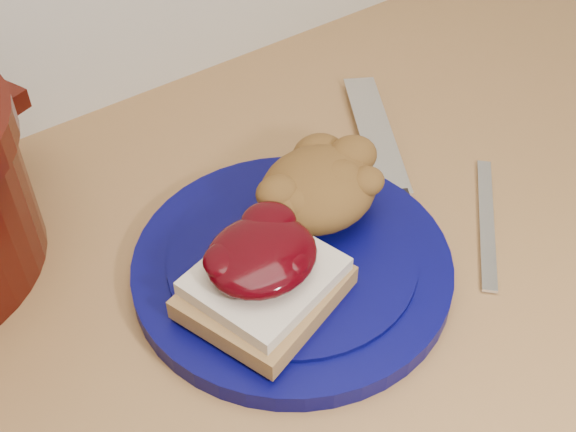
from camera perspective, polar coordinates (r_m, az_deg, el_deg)
plate at (r=0.65m, az=0.33°, el=-3.94°), size 0.34×0.34×0.02m
sandwich at (r=0.59m, az=-1.95°, el=-4.66°), size 0.15×0.14×0.06m
stuffing_mound at (r=0.66m, az=2.43°, el=2.20°), size 0.13×0.12×0.06m
chef_knife at (r=0.71m, az=8.79°, el=0.65°), size 0.19×0.30×0.02m
butter_knife at (r=0.72m, az=15.42°, el=-0.38°), size 0.14×0.13×0.00m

